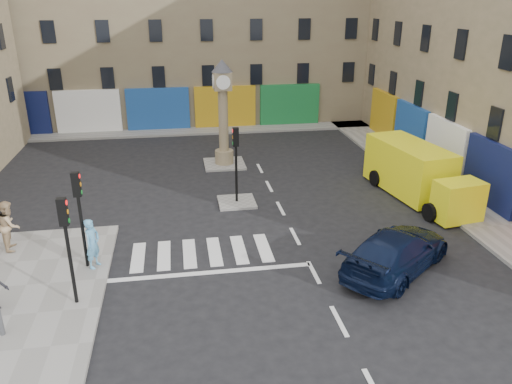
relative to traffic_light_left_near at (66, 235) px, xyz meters
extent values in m
plane|color=black|center=(8.30, -0.20, -2.62)|extent=(120.00, 120.00, 0.00)
cube|color=gray|center=(17.00, 9.80, -2.55)|extent=(2.60, 30.00, 0.15)
cube|color=gray|center=(4.30, 22.00, -2.55)|extent=(32.00, 2.40, 0.15)
cube|color=gray|center=(6.30, 7.80, -2.56)|extent=(1.80, 1.80, 0.12)
cube|color=gray|center=(6.30, 13.80, -2.56)|extent=(2.40, 2.40, 0.12)
cube|color=#7B7052|center=(4.30, 27.80, 5.88)|extent=(32.00, 10.00, 17.00)
cylinder|color=black|center=(0.00, 0.00, -1.07)|extent=(0.12, 0.12, 2.80)
cube|color=black|center=(0.00, 0.00, 0.78)|extent=(0.28, 0.22, 0.90)
cylinder|color=black|center=(0.00, 2.40, -1.07)|extent=(0.12, 0.12, 2.80)
cube|color=black|center=(0.00, 2.40, 0.78)|extent=(0.28, 0.22, 0.90)
cylinder|color=black|center=(6.30, 7.80, -1.10)|extent=(0.12, 0.12, 2.80)
cube|color=black|center=(6.30, 7.80, 0.75)|extent=(0.28, 0.22, 0.90)
cylinder|color=#968162|center=(6.30, 13.80, -2.10)|extent=(1.10, 1.10, 0.80)
cylinder|color=#968162|center=(6.30, 13.80, 0.10)|extent=(0.56, 0.56, 3.60)
cube|color=#968162|center=(6.30, 13.80, 2.40)|extent=(1.00, 1.00, 1.00)
cylinder|color=white|center=(6.30, 13.28, 2.40)|extent=(0.80, 0.06, 0.80)
cone|color=#333338|center=(6.30, 13.80, 3.25)|extent=(1.20, 1.20, 0.70)
imported|color=black|center=(11.34, 0.50, -1.83)|extent=(5.62, 5.15, 1.58)
cube|color=#FFF815|center=(15.20, 7.91, -1.28)|extent=(2.91, 5.43, 2.47)
cube|color=#FFF815|center=(15.79, 4.08, -1.60)|extent=(2.22, 1.59, 1.83)
cube|color=black|center=(15.80, 4.03, -1.17)|extent=(1.95, 1.23, 0.75)
cylinder|color=black|center=(14.66, 4.34, -2.19)|extent=(0.40, 0.89, 0.86)
cylinder|color=black|center=(16.79, 4.67, -2.19)|extent=(0.40, 0.89, 0.86)
cylinder|color=black|center=(13.94, 9.02, -2.19)|extent=(0.40, 0.89, 0.86)
cylinder|color=black|center=(16.07, 9.35, -2.19)|extent=(0.40, 0.89, 0.86)
imported|color=#579CC8|center=(0.30, 2.30, -1.51)|extent=(0.72, 0.83, 1.92)
imported|color=tan|center=(-3.12, 4.31, -1.46)|extent=(0.92, 1.09, 2.02)
camera|label=1|loc=(3.62, -14.72, 6.99)|focal=35.00mm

